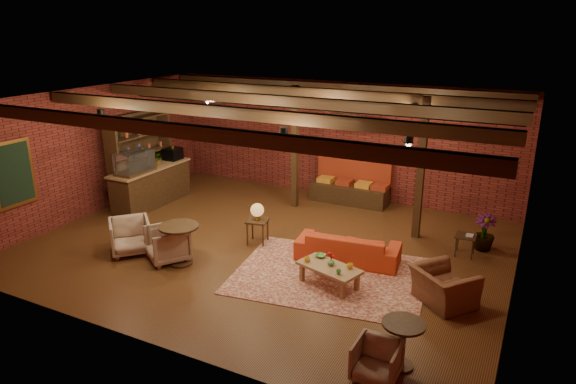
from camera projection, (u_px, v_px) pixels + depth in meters
The scene contains 29 objects.
floor at pixel (267, 245), 11.33m from camera, with size 10.00×10.00×0.00m, color #371B0D.
ceiling at pixel (265, 100), 10.33m from camera, with size 10.00×8.00×0.02m, color black.
wall_back at pixel (336, 140), 14.22m from camera, with size 10.00×0.02×3.20m, color maroon.
wall_front at pixel (132, 246), 7.44m from camera, with size 10.00×0.02×3.20m, color maroon.
wall_left at pixel (94, 151), 12.98m from camera, with size 0.02×8.00×3.20m, color maroon.
wall_right at pixel (524, 214), 8.68m from camera, with size 0.02×8.00×3.20m, color maroon.
ceiling_beams at pixel (265, 106), 10.37m from camera, with size 9.80×6.40×0.22m, color black, non-canonical shape.
ceiling_pipe at pixel (299, 107), 11.80m from camera, with size 0.12×0.12×9.60m, color black.
post_left at pixel (295, 148), 13.29m from camera, with size 0.16×0.16×3.20m, color black.
post_right at pixel (421, 169), 11.32m from camera, with size 0.16×0.16×3.20m, color black.
service_counter at pixel (151, 176), 13.69m from camera, with size 0.80×2.50×1.60m, color black, non-canonical shape.
plant_counter at pixel (158, 159), 13.69m from camera, with size 0.35×0.39×0.30m, color #337F33.
shelving_hutch at pixel (141, 159), 13.82m from camera, with size 0.52×2.00×2.40m, color black, non-canonical shape.
chalkboard_menu at pixel (13, 174), 11.00m from camera, with size 0.08×0.96×1.46m, color black.
banquette at pixel (350, 185), 13.93m from camera, with size 2.10×0.70×1.00m, color #983019, non-canonical shape.
service_sign at pixel (346, 120), 12.97m from camera, with size 0.86×0.06×0.30m, color orange.
ceiling_spotlights at pixel (265, 117), 10.44m from camera, with size 6.40×4.40×0.28m, color black, non-canonical shape.
rug at pixel (329, 275), 9.99m from camera, with size 3.61×2.76×0.01m, color maroon.
sofa at pixel (348, 247), 10.52m from camera, with size 2.10×0.82×0.61m, color #B93619.
coffee_table at pixel (329, 268), 9.50m from camera, with size 1.29×0.90×0.65m.
side_table_lamp at pixel (257, 213), 11.25m from camera, with size 0.53×0.53×0.93m.
round_table_left at pixel (179, 238), 10.31m from camera, with size 0.80×0.80×0.83m.
armchair_a at pixel (130, 235), 10.87m from camera, with size 0.80×0.75×0.83m, color beige.
armchair_b at pixel (167, 242), 10.52m from camera, with size 0.78×0.73×0.80m, color beige.
armchair_right at pixel (444, 281), 8.87m from camera, with size 0.98×0.64×0.86m, color brown.
side_table_book at pixel (466, 237), 10.73m from camera, with size 0.42×0.42×0.48m.
round_table_right at pixel (403, 338), 7.19m from camera, with size 0.61×0.61×0.72m.
armchair_far at pixel (376, 359), 7.00m from camera, with size 0.60×0.56×0.62m, color beige.
plant_tall at pixel (489, 197), 10.77m from camera, with size 1.33×1.33×2.38m, color #4C7F4C.
Camera 1 is at (5.12, -9.06, 4.67)m, focal length 32.00 mm.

